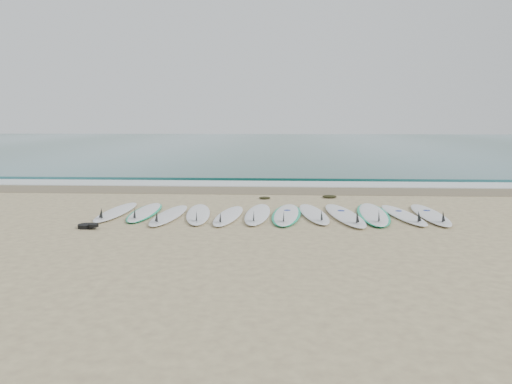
{
  "coord_description": "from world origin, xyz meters",
  "views": [
    {
      "loc": [
        0.24,
        -11.21,
        2.22
      ],
      "look_at": [
        -0.41,
        1.06,
        0.4
      ],
      "focal_mm": 35.0,
      "sensor_mm": 36.0,
      "label": 1
    }
  ],
  "objects_px": {
    "leash_coil": "(88,226)",
    "surfboard_0": "(116,212)",
    "surfboard_11": "(431,215)",
    "surfboard_6": "(286,214)"
  },
  "relations": [
    {
      "from": "surfboard_6",
      "to": "surfboard_0",
      "type": "bearing_deg",
      "value": -177.04
    },
    {
      "from": "leash_coil",
      "to": "surfboard_0",
      "type": "bearing_deg",
      "value": 87.56
    },
    {
      "from": "surfboard_11",
      "to": "leash_coil",
      "type": "xyz_separation_m",
      "value": [
        -7.32,
        -1.55,
        -0.01
      ]
    },
    {
      "from": "surfboard_11",
      "to": "leash_coil",
      "type": "relative_size",
      "value": 5.9
    },
    {
      "from": "surfboard_0",
      "to": "leash_coil",
      "type": "distance_m",
      "value": 1.52
    },
    {
      "from": "surfboard_6",
      "to": "surfboard_11",
      "type": "relative_size",
      "value": 1.0
    },
    {
      "from": "surfboard_0",
      "to": "surfboard_6",
      "type": "xyz_separation_m",
      "value": [
        3.99,
        -0.07,
        -0.01
      ]
    },
    {
      "from": "surfboard_0",
      "to": "leash_coil",
      "type": "relative_size",
      "value": 5.55
    },
    {
      "from": "surfboard_0",
      "to": "surfboard_11",
      "type": "height_order",
      "value": "surfboard_11"
    },
    {
      "from": "surfboard_0",
      "to": "surfboard_11",
      "type": "xyz_separation_m",
      "value": [
        7.26,
        0.02,
        0.0
      ]
    }
  ]
}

